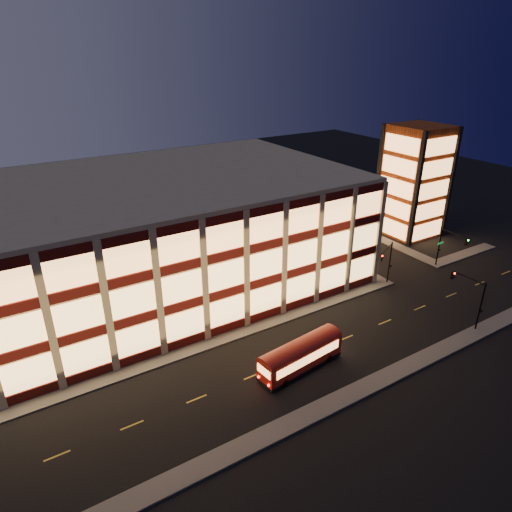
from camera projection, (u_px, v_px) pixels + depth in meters
ground at (240, 339)px, 49.88m from camera, size 200.00×200.00×0.00m
sidewalk_office_south at (211, 342)px, 49.18m from camera, size 54.00×2.00×0.15m
sidewalk_office_east at (310, 243)px, 73.98m from camera, size 2.00×30.00×0.15m
sidewalk_tower_south at (462, 255)px, 69.80m from camera, size 14.00×2.00×0.15m
sidewalk_tower_west at (360, 230)px, 79.25m from camera, size 2.00×30.00×0.15m
sidewalk_near at (314, 412)px, 39.82m from camera, size 100.00×2.00×0.15m
office_building at (153, 234)px, 58.47m from camera, size 50.45×30.45×14.50m
stair_tower at (414, 182)px, 74.48m from camera, size 8.60×8.60×18.00m
traffic_signal_far at (387, 259)px, 58.98m from camera, size 3.79×1.87×6.00m
traffic_signal_right at (449, 243)px, 63.74m from camera, size 1.20×4.37×6.00m
traffic_signal_near at (471, 292)px, 50.91m from camera, size 0.32×4.45×6.00m
trolley_bus at (301, 354)px, 44.63m from camera, size 9.49×3.35×3.15m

